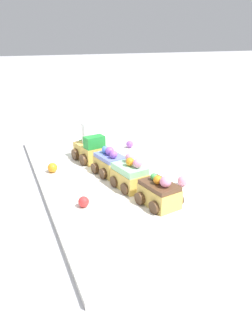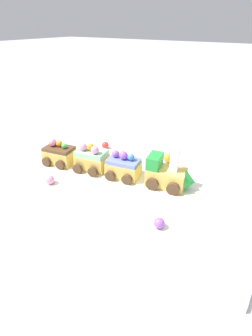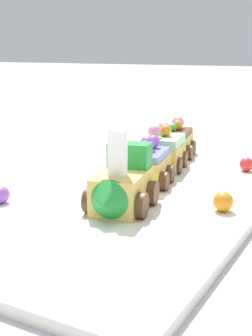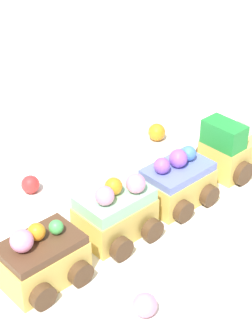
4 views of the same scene
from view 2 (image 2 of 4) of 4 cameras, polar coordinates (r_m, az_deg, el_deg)
name	(u,v)px [view 2 (image 2 of 4)]	position (r m, az deg, el deg)	size (l,w,h in m)	color
ground_plane	(113,180)	(0.66, -2.81, -2.55)	(10.00, 10.00, 0.00)	#B2B2B7
display_board	(113,178)	(0.66, -2.82, -2.11)	(0.71, 0.36, 0.01)	white
cake_train_locomotive	(169,175)	(0.61, 9.30, -1.59)	(0.12, 0.08, 0.10)	#E0BC56
cake_car_blueberry	(123,167)	(0.64, -0.56, 0.17)	(0.09, 0.08, 0.07)	#E0BC56
cake_car_mint	(91,160)	(0.67, -7.70, 1.78)	(0.09, 0.08, 0.07)	#E0BC56
cake_car_chocolate	(59,154)	(0.73, -14.29, 2.88)	(0.09, 0.08, 0.07)	#E0BC56
gumball_orange	(168,158)	(0.72, 9.09, 2.11)	(0.02, 0.02, 0.02)	orange
gumball_red	(105,145)	(0.79, -4.53, 4.97)	(0.02, 0.02, 0.02)	red
gumball_purple	(159,223)	(0.50, 7.24, -11.79)	(0.02, 0.02, 0.02)	#9956C6
gumball_pink	(50,180)	(0.64, -16.25, -2.42)	(0.02, 0.02, 0.02)	pink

